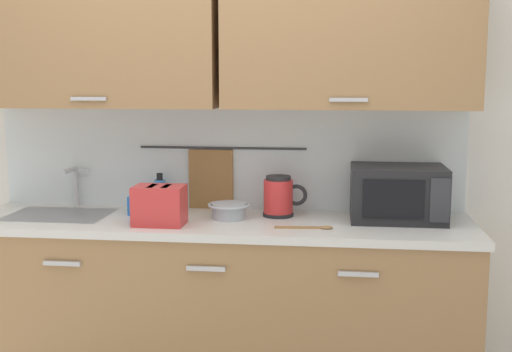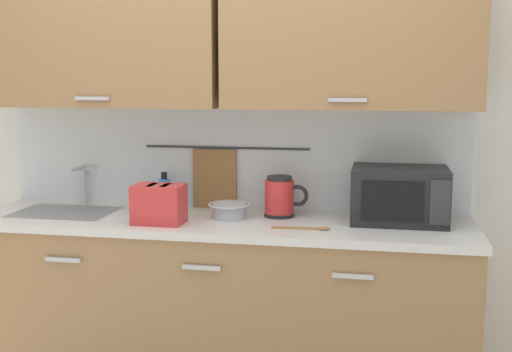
# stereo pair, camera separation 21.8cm
# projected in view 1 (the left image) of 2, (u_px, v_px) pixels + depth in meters

# --- Properties ---
(counter_unit) EXTENTS (2.53, 0.64, 0.90)m
(counter_unit) POSITION_uv_depth(u_px,v_px,m) (217.00, 305.00, 3.31)
(counter_unit) COLOR #997047
(counter_unit) RESTS_ON ground
(back_wall_assembly) EXTENTS (3.70, 0.41, 2.50)m
(back_wall_assembly) POSITION_uv_depth(u_px,v_px,m) (225.00, 93.00, 3.38)
(back_wall_assembly) COLOR silver
(back_wall_assembly) RESTS_ON ground
(sink_faucet) EXTENTS (0.09, 0.17, 0.22)m
(sink_faucet) POSITION_uv_depth(u_px,v_px,m) (74.00, 181.00, 3.55)
(sink_faucet) COLOR #B2B5BA
(sink_faucet) RESTS_ON counter_unit
(microwave) EXTENTS (0.46, 0.35, 0.27)m
(microwave) POSITION_uv_depth(u_px,v_px,m) (398.00, 193.00, 3.22)
(microwave) COLOR black
(microwave) RESTS_ON counter_unit
(electric_kettle) EXTENTS (0.23, 0.16, 0.21)m
(electric_kettle) POSITION_uv_depth(u_px,v_px,m) (279.00, 197.00, 3.32)
(electric_kettle) COLOR black
(electric_kettle) RESTS_ON counter_unit
(dish_soap_bottle) EXTENTS (0.06, 0.06, 0.20)m
(dish_soap_bottle) POSITION_uv_depth(u_px,v_px,m) (160.00, 193.00, 3.49)
(dish_soap_bottle) COLOR #3F8CD8
(dish_soap_bottle) RESTS_ON counter_unit
(mug_near_sink) EXTENTS (0.12, 0.08, 0.09)m
(mug_near_sink) POSITION_uv_depth(u_px,v_px,m) (136.00, 206.00, 3.35)
(mug_near_sink) COLOR blue
(mug_near_sink) RESTS_ON counter_unit
(mixing_bowl) EXTENTS (0.21, 0.21, 0.08)m
(mixing_bowl) POSITION_uv_depth(u_px,v_px,m) (229.00, 210.00, 3.27)
(mixing_bowl) COLOR #A5ADB7
(mixing_bowl) RESTS_ON counter_unit
(toaster) EXTENTS (0.26, 0.17, 0.19)m
(toaster) POSITION_uv_depth(u_px,v_px,m) (159.00, 205.00, 3.12)
(toaster) COLOR red
(toaster) RESTS_ON counter_unit
(mug_by_kettle) EXTENTS (0.12, 0.08, 0.09)m
(mug_by_kettle) POSITION_uv_depth(u_px,v_px,m) (167.00, 205.00, 3.38)
(mug_by_kettle) COLOR black
(mug_by_kettle) RESTS_ON counter_unit
(wooden_spoon) EXTENTS (0.28, 0.05, 0.01)m
(wooden_spoon) POSITION_uv_depth(u_px,v_px,m) (311.00, 227.00, 3.05)
(wooden_spoon) COLOR #9E7042
(wooden_spoon) RESTS_ON counter_unit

